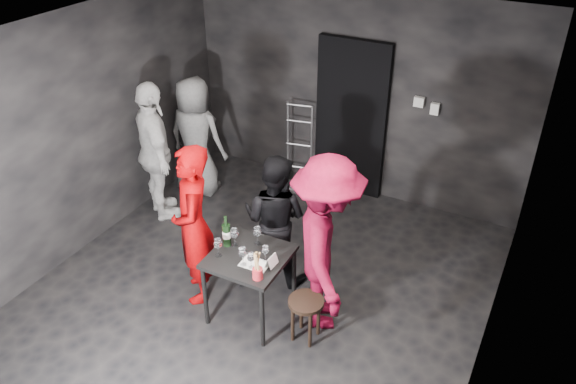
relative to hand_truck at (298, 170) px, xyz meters
The scene contains 27 objects.
floor 2.34m from the hand_truck, 73.61° to the right, with size 4.50×5.00×0.02m, color black.
ceiling 3.40m from the hand_truck, 73.61° to the right, with size 4.50×5.00×0.02m, color silver.
wall_back 1.34m from the hand_truck, 22.29° to the left, with size 4.50×0.04×2.70m, color black.
wall_front 4.91m from the hand_truck, 82.10° to the right, with size 4.50×0.04×2.70m, color black.
wall_left 2.97m from the hand_truck, 125.54° to the right, with size 0.04×5.00×2.70m, color black.
wall_right 3.83m from the hand_truck, 37.51° to the right, with size 0.04×5.00×2.70m, color black.
doorway 1.08m from the hand_truck, 17.67° to the left, with size 0.95×0.10×2.10m, color black.
wallbox_upper 1.96m from the hand_truck, ahead, with size 0.12×0.06×0.12m, color #B7B7B2.
wallbox_lower 2.09m from the hand_truck, ahead, with size 0.10×0.06×0.14m, color #B7B7B2.
hand_truck is the anchor object (origin of this frame).
tasting_table 2.66m from the hand_truck, 73.48° to the right, with size 0.72×0.72×0.75m.
stool 2.90m from the hand_truck, 61.69° to the right, with size 0.34×0.34×0.47m.
server_red 2.62m from the hand_truck, 87.74° to the right, with size 0.73×0.48×1.99m, color #970003.
woman_black 2.04m from the hand_truck, 70.27° to the right, with size 0.71×0.39×1.46m, color black.
man_maroon 2.79m from the hand_truck, 57.58° to the right, with size 1.44×0.67×2.22m, color maroon.
bystander_cream 2.09m from the hand_truck, 128.78° to the right, with size 1.25×0.60×2.13m, color silver.
bystander_grey 1.51m from the hand_truck, 145.08° to the right, with size 0.86×0.47×1.76m, color slate.
tasting_mat 2.80m from the hand_truck, 71.67° to the right, with size 0.27×0.18×0.00m, color white.
wine_glass_a 2.78m from the hand_truck, 79.47° to the right, with size 0.08×0.08×0.21m, color white, non-canonical shape.
wine_glass_b 2.59m from the hand_truck, 77.44° to the right, with size 0.08×0.08×0.21m, color white, non-canonical shape.
wine_glass_c 2.52m from the hand_truck, 72.61° to the right, with size 0.08×0.08×0.22m, color white, non-canonical shape.
wine_glass_d 2.85m from the hand_truck, 73.80° to the right, with size 0.08×0.08×0.22m, color white, non-canonical shape.
wine_glass_e 2.88m from the hand_truck, 72.09° to the right, with size 0.07×0.07×0.18m, color white, non-canonical shape.
wine_glass_f 2.76m from the hand_truck, 69.78° to the right, with size 0.07×0.07×0.18m, color white, non-canonical shape.
wine_bottle 2.61m from the hand_truck, 79.14° to the right, with size 0.08×0.08×0.33m.
breadstick_cup 3.01m from the hand_truck, 70.32° to the right, with size 0.10×0.10×0.30m.
reserved_card 2.80m from the hand_truck, 68.72° to the right, with size 0.09×0.14×0.11m, color white, non-canonical shape.
Camera 1 is at (2.39, -3.85, 4.07)m, focal length 35.00 mm.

